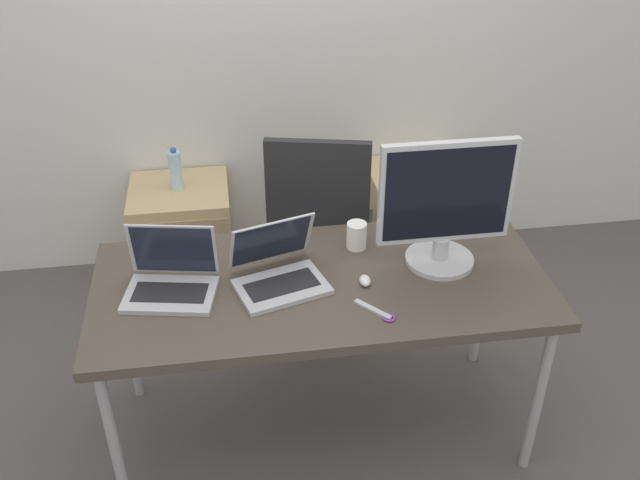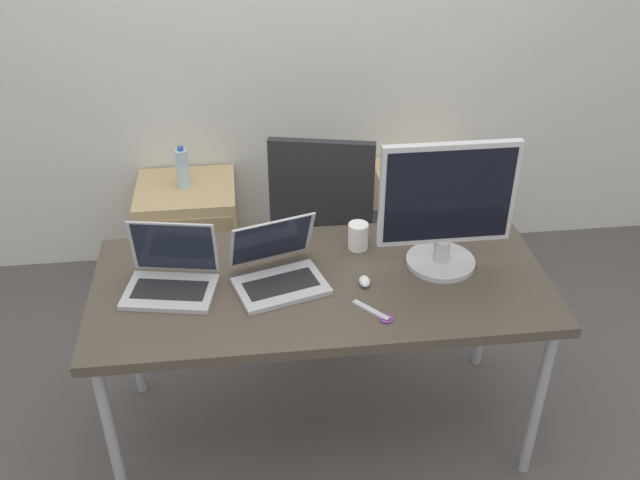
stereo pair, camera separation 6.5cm
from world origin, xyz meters
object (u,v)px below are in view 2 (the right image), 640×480
object	(u,v)px
coffee_cup_white	(358,236)
water_bottle	(183,169)
laptop_left	(278,270)
cabinet_left	(190,234)
monitor	(446,208)
laptop_right	(171,276)
cabinet_right	(421,220)
office_chair	(325,252)
mouse	(365,281)

from	to	relation	value
coffee_cup_white	water_bottle	bearing A→B (deg)	127.54
laptop_left	cabinet_left	bearing A→B (deg)	109.71
water_bottle	monitor	world-z (taller)	monitor
laptop_right	coffee_cup_white	distance (m)	0.72
water_bottle	laptop_right	world-z (taller)	laptop_right
cabinet_left	laptop_left	world-z (taller)	laptop_left
cabinet_right	laptop_left	xyz separation A→B (m)	(-0.83, -1.12, 0.52)
water_bottle	monitor	distance (m)	1.51
cabinet_left	cabinet_right	world-z (taller)	same
cabinet_right	laptop_left	size ratio (longest dim) A/B	1.54
cabinet_right	laptop_right	distance (m)	1.72
laptop_left	laptop_right	bearing A→B (deg)	179.36
cabinet_left	laptop_right	size ratio (longest dim) A/B	1.62
coffee_cup_white	cabinet_right	bearing A→B (deg)	61.38
office_chair	laptop_right	size ratio (longest dim) A/B	3.03
mouse	cabinet_left	bearing A→B (deg)	120.89
office_chair	cabinet_right	bearing A→B (deg)	35.79
laptop_left	laptop_right	world-z (taller)	laptop_right
laptop_left	coffee_cup_white	world-z (taller)	laptop_left
water_bottle	mouse	size ratio (longest dim) A/B	3.64
water_bottle	laptop_right	bearing A→B (deg)	-88.78
cabinet_left	monitor	world-z (taller)	monitor
cabinet_left	cabinet_right	bearing A→B (deg)	0.00
monitor	coffee_cup_white	xyz separation A→B (m)	(-0.29, 0.14, -0.19)
coffee_cup_white	monitor	bearing A→B (deg)	-26.51
office_chair	laptop_left	xyz separation A→B (m)	(-0.26, -0.71, 0.41)
office_chair	monitor	distance (m)	0.97
mouse	coffee_cup_white	xyz separation A→B (m)	(0.02, 0.24, 0.04)
cabinet_right	coffee_cup_white	size ratio (longest dim) A/B	5.30
cabinet_left	laptop_left	bearing A→B (deg)	-70.29
office_chair	mouse	xyz separation A→B (m)	(0.04, -0.77, 0.38)
cabinet_right	water_bottle	xyz separation A→B (m)	(-1.23, 0.00, 0.38)
cabinet_right	laptop_left	world-z (taller)	laptop_left
office_chair	water_bottle	xyz separation A→B (m)	(-0.66, 0.41, 0.28)
cabinet_left	water_bottle	world-z (taller)	water_bottle
laptop_left	cabinet_right	bearing A→B (deg)	53.40
office_chair	laptop_right	xyz separation A→B (m)	(-0.64, -0.70, 0.41)
laptop_right	mouse	world-z (taller)	laptop_right
water_bottle	cabinet_right	bearing A→B (deg)	-0.10
coffee_cup_white	mouse	bearing A→B (deg)	-93.59
coffee_cup_white	laptop_right	bearing A→B (deg)	-165.64
cabinet_left	mouse	size ratio (longest dim) A/B	9.25
laptop_left	mouse	size ratio (longest dim) A/B	6.01
office_chair	coffee_cup_white	world-z (taller)	office_chair
cabinet_left	monitor	xyz separation A→B (m)	(1.01, -1.08, 0.71)
water_bottle	laptop_left	bearing A→B (deg)	-70.33
office_chair	laptop_right	bearing A→B (deg)	-132.20
coffee_cup_white	laptop_left	bearing A→B (deg)	-150.28
laptop_left	coffee_cup_white	distance (m)	0.37
laptop_left	mouse	bearing A→B (deg)	-11.29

